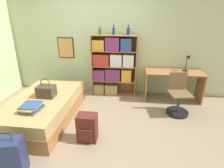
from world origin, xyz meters
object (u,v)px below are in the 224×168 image
object	(u,v)px
desk_chair	(178,101)
backpack	(87,128)
suitcase	(6,158)
bottle_clear	(128,31)
bottle_green	(100,31)
desk_lamp	(188,59)
handbag	(46,91)
desk	(173,80)
bookcase	(112,65)
bottle_brown	(114,31)
book_stack_on_bed	(32,107)
bed	(44,108)

from	to	relation	value
desk_chair	backpack	bearing A→B (deg)	-146.75
suitcase	bottle_clear	size ratio (longest dim) A/B	3.02
bottle_green	desk_lamp	bearing A→B (deg)	0.21
handbag	desk	bearing A→B (deg)	24.70
desk_lamp	handbag	bearing A→B (deg)	-156.03
handbag	bookcase	size ratio (longest dim) A/B	0.25
bottle_green	bottle_brown	world-z (taller)	bottle_brown
handbag	suitcase	size ratio (longest dim) A/B	0.57
backpack	desk	bearing A→B (deg)	46.44
book_stack_on_bed	backpack	xyz separation A→B (m)	(0.94, -0.03, -0.30)
bottle_green	bottle_clear	xyz separation A→B (m)	(0.65, 0.06, 0.01)
bookcase	desk_chair	size ratio (longest dim) A/B	1.76
bottle_green	handbag	bearing A→B (deg)	-122.88
desk	desk_chair	distance (m)	0.70
suitcase	bed	bearing A→B (deg)	97.31
book_stack_on_bed	bed	bearing A→B (deg)	99.11
suitcase	bottle_clear	world-z (taller)	bottle_clear
bed	bookcase	world-z (taller)	bookcase
desk	desk_chair	size ratio (longest dim) A/B	1.53
desk	desk_lamp	bearing A→B (deg)	17.15
bottle_brown	desk_chair	xyz separation A→B (m)	(1.45, -0.74, -1.32)
handbag	desk	size ratio (longest dim) A/B	0.28
bottle_brown	desk_chair	bearing A→B (deg)	-27.09
handbag	bookcase	distance (m)	1.73
bed	backpack	bearing A→B (deg)	-27.13
suitcase	bottle_brown	bearing A→B (deg)	67.86
bottle_clear	desk_lamp	xyz separation A→B (m)	(1.41, -0.05, -0.61)
bottle_brown	desk_lamp	xyz separation A→B (m)	(1.75, 0.01, -0.61)
suitcase	desk	bearing A→B (deg)	45.22
bottle_brown	bottle_clear	size ratio (longest dim) A/B	1.04
bed	bottle_clear	world-z (taller)	bottle_clear
handbag	book_stack_on_bed	bearing A→B (deg)	-90.96
bookcase	backpack	bearing A→B (deg)	-95.48
suitcase	backpack	distance (m)	1.16
bottle_brown	backpack	xyz separation A→B (m)	(-0.21, -1.83, -1.37)
bottle_brown	desk_chair	world-z (taller)	bottle_brown
bottle_green	bookcase	bearing A→B (deg)	6.43
handbag	bottle_clear	world-z (taller)	bottle_clear
bookcase	bottle_clear	world-z (taller)	bottle_clear
bed	bottle_clear	bearing A→B (deg)	41.07
bed	desk_lamp	bearing A→B (deg)	23.84
desk	backpack	world-z (taller)	desk
bed	suitcase	bearing A→B (deg)	-82.69
bed	bottle_clear	size ratio (longest dim) A/B	8.73
bookcase	bottle_green	world-z (taller)	bottle_green
suitcase	bookcase	size ratio (longest dim) A/B	0.43
book_stack_on_bed	desk_chair	bearing A→B (deg)	22.05
bookcase	desk	bearing A→B (deg)	-4.45
bottle_brown	suitcase	bearing A→B (deg)	-112.14
handbag	bottle_green	size ratio (longest dim) A/B	1.98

